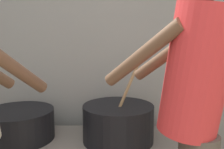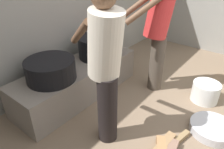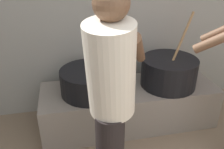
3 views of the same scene
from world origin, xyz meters
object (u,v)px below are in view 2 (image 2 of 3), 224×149
at_px(cooking_pot_secondary, 51,70).
at_px(cook_in_red_shirt, 158,25).
at_px(bucket_white_plastic, 205,92).
at_px(cook_in_cream_shirt, 105,62).
at_px(cooking_pot_main, 99,47).
at_px(metal_mixing_bowl, 212,128).

distance_m(cooking_pot_secondary, cook_in_red_shirt, 1.44).
xyz_separation_m(cook_in_red_shirt, bucket_white_plastic, (0.16, -0.71, -0.81)).
bearing_deg(cook_in_cream_shirt, cook_in_red_shirt, 3.86).
bearing_deg(cook_in_cream_shirt, bucket_white_plastic, -25.78).
distance_m(cook_in_cream_shirt, bucket_white_plastic, 1.63).
distance_m(cooking_pot_main, cooking_pot_secondary, 0.82).
height_order(cooking_pot_main, cook_in_cream_shirt, cook_in_cream_shirt).
relative_size(cooking_pot_main, cook_in_cream_shirt, 0.48).
relative_size(cook_in_red_shirt, bucket_white_plastic, 4.67).
bearing_deg(cooking_pot_secondary, metal_mixing_bowl, -64.33).
xyz_separation_m(cooking_pot_secondary, cook_in_cream_shirt, (0.05, -0.79, 0.32)).
bearing_deg(cooking_pot_main, cook_in_cream_shirt, -134.97).
relative_size(cooking_pot_main, cooking_pot_secondary, 1.30).
relative_size(cooking_pot_main, cook_in_red_shirt, 0.46).
bearing_deg(cooking_pot_main, cook_in_red_shirt, -61.64).
bearing_deg(cooking_pot_secondary, cook_in_cream_shirt, -86.52).
relative_size(cooking_pot_secondary, cook_in_cream_shirt, 0.37).
bearing_deg(cooking_pot_main, metal_mixing_bowl, -90.39).
relative_size(cooking_pot_secondary, cook_in_red_shirt, 0.35).
distance_m(cooking_pot_main, bucket_white_plastic, 1.57).
distance_m(cooking_pot_secondary, metal_mixing_bowl, 1.93).
height_order(cook_in_red_shirt, cook_in_cream_shirt, cook_in_red_shirt).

